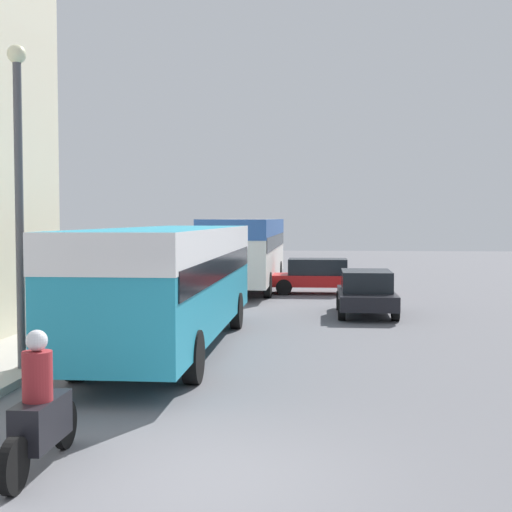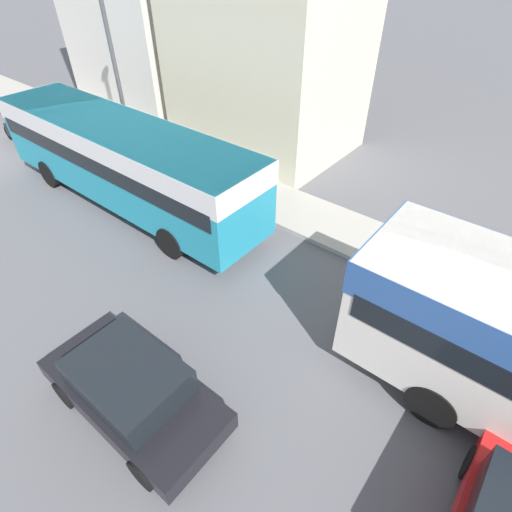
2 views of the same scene
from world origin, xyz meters
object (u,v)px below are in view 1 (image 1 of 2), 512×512
Objects in this scene: bus_following at (247,244)px; car_crossing at (366,292)px; car_far_curb at (318,275)px; motorcycle_behind_lead at (40,415)px; bus_lead at (172,270)px; pedestrian_near_curb at (79,302)px.

car_crossing is at bearing -60.19° from bus_following.
car_far_curb is (3.09, -1.73, -1.23)m from bus_following.
motorcycle_behind_lead is 21.06m from car_far_curb.
car_crossing is at bearing -166.26° from car_far_curb.
bus_lead is 8.06m from motorcycle_behind_lead.
bus_lead is 8.14m from car_crossing.
bus_lead is at bearing -16.78° from pedestrian_near_curb.
bus_following is 6.72× the size of pedestrian_near_curb.
bus_lead is at bearing -90.82° from bus_following.
pedestrian_near_curb is at bearing 106.30° from motorcycle_behind_lead.
car_far_curb is at bearing 64.47° from pedestrian_near_curb.
bus_following is (0.21, 14.57, 0.11)m from bus_lead.
bus_following reaches higher than car_crossing.
bus_lead is at bearing -127.14° from car_crossing.
motorcycle_behind_lead reaches higher than car_far_curb.
motorcycle_behind_lead is at bearing -108.40° from car_crossing.
bus_lead is 2.51× the size of car_far_curb.
pedestrian_near_curb is (-2.68, -13.82, -0.97)m from bus_following.
pedestrian_near_curb is (-2.55, 8.72, 0.32)m from motorcycle_behind_lead.
pedestrian_near_curb is at bearing 163.22° from bus_lead.
bus_lead is 13.30m from car_far_curb.
bus_following is at bearing 60.77° from car_far_curb.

